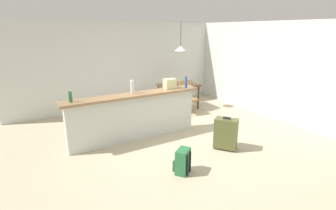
# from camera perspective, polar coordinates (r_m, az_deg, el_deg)

# --- Properties ---
(ground_plane) EXTENTS (13.00, 13.00, 0.05)m
(ground_plane) POSITION_cam_1_polar(r_m,az_deg,el_deg) (5.53, 2.10, -8.27)
(ground_plane) COLOR #BCAD8E
(wall_back) EXTENTS (6.60, 0.10, 2.50)m
(wall_back) POSITION_cam_1_polar(r_m,az_deg,el_deg) (7.84, -9.88, 8.64)
(wall_back) COLOR silver
(wall_back) RESTS_ON ground_plane
(wall_right) EXTENTS (0.10, 6.00, 2.50)m
(wall_right) POSITION_cam_1_polar(r_m,az_deg,el_deg) (7.40, 21.49, 7.27)
(wall_right) COLOR silver
(wall_right) RESTS_ON ground_plane
(partition_half_wall) EXTENTS (2.80, 0.20, 0.96)m
(partition_half_wall) POSITION_cam_1_polar(r_m,az_deg,el_deg) (5.50, -7.37, -2.89)
(partition_half_wall) COLOR silver
(partition_half_wall) RESTS_ON ground_plane
(bar_countertop) EXTENTS (2.96, 0.40, 0.05)m
(bar_countertop) POSITION_cam_1_polar(r_m,az_deg,el_deg) (5.35, -7.57, 2.21)
(bar_countertop) COLOR #93704C
(bar_countertop) RESTS_ON partition_half_wall
(bottle_green) EXTENTS (0.07, 0.07, 0.20)m
(bottle_green) POSITION_cam_1_polar(r_m,az_deg,el_deg) (5.01, -20.92, 1.73)
(bottle_green) COLOR #2D6B38
(bottle_green) RESTS_ON bar_countertop
(bottle_white) EXTENTS (0.08, 0.08, 0.28)m
(bottle_white) POSITION_cam_1_polar(r_m,az_deg,el_deg) (5.37, -7.99, 4.04)
(bottle_white) COLOR silver
(bottle_white) RESTS_ON bar_countertop
(bottle_blue) EXTENTS (0.06, 0.06, 0.27)m
(bottle_blue) POSITION_cam_1_polar(r_m,az_deg,el_deg) (5.83, 4.03, 5.11)
(bottle_blue) COLOR #284C89
(bottle_blue) RESTS_ON bar_countertop
(grocery_bag) EXTENTS (0.26, 0.18, 0.22)m
(grocery_bag) POSITION_cam_1_polar(r_m,az_deg,el_deg) (5.76, 0.38, 4.75)
(grocery_bag) COLOR beige
(grocery_bag) RESTS_ON bar_countertop
(dining_table) EXTENTS (1.10, 0.80, 0.74)m
(dining_table) POSITION_cam_1_polar(r_m,az_deg,el_deg) (7.56, 2.30, 3.92)
(dining_table) COLOR #4C331E
(dining_table) RESTS_ON ground_plane
(dining_chair_near_partition) EXTENTS (0.41, 0.41, 0.93)m
(dining_chair_near_partition) POSITION_cam_1_polar(r_m,az_deg,el_deg) (7.18, 4.22, 2.14)
(dining_chair_near_partition) COLOR #9E754C
(dining_chair_near_partition) RESTS_ON ground_plane
(pendant_lamp) EXTENTS (0.34, 0.34, 0.84)m
(pendant_lamp) POSITION_cam_1_polar(r_m,az_deg,el_deg) (7.40, 2.83, 12.49)
(pendant_lamp) COLOR black
(backpack_green) EXTENTS (0.34, 0.33, 0.42)m
(backpack_green) POSITION_cam_1_polar(r_m,az_deg,el_deg) (4.33, 3.23, -12.45)
(backpack_green) COLOR #286B3D
(backpack_green) RESTS_ON ground_plane
(suitcase_upright_olive) EXTENTS (0.46, 0.50, 0.67)m
(suitcase_upright_olive) POSITION_cam_1_polar(r_m,az_deg,el_deg) (5.19, 12.73, -6.17)
(suitcase_upright_olive) COLOR #51562D
(suitcase_upright_olive) RESTS_ON ground_plane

